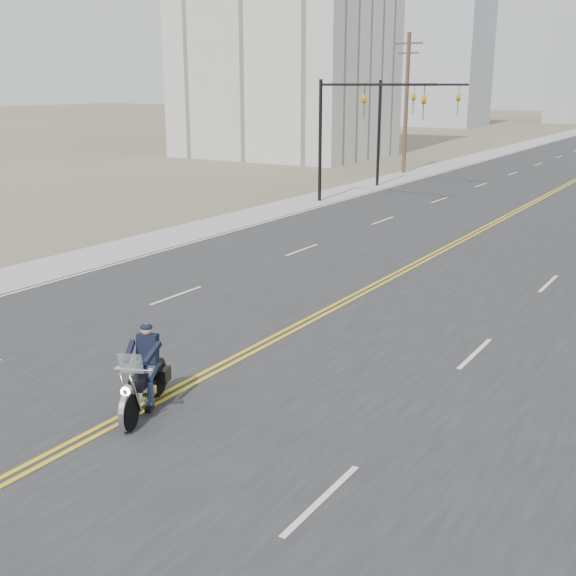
{
  "coord_description": "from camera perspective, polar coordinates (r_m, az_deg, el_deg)",
  "views": [
    {
      "loc": [
        10.15,
        -5.28,
        6.68
      ],
      "look_at": [
        0.59,
        9.98,
        1.6
      ],
      "focal_mm": 45.0,
      "sensor_mm": 36.0,
      "label": 1
    }
  ],
  "objects": [
    {
      "name": "sidewalk_left",
      "position": [
        78.62,
        16.24,
        10.27
      ],
      "size": [
        3.0,
        200.0,
        0.01
      ],
      "primitive_type": "cube",
      "color": "#A5A5A0",
      "rests_on": "ground"
    },
    {
      "name": "traffic_mast_left",
      "position": [
        41.94,
        5.05,
        13.31
      ],
      "size": [
        7.1,
        0.26,
        7.0
      ],
      "color": "black",
      "rests_on": "ground"
    },
    {
      "name": "traffic_mast_far",
      "position": [
        49.32,
        9.07,
        13.46
      ],
      "size": [
        6.1,
        0.26,
        7.0
      ],
      "color": "black",
      "rests_on": "ground"
    },
    {
      "name": "utility_pole_left",
      "position": [
        57.91,
        9.34,
        14.36
      ],
      "size": [
        2.2,
        0.3,
        10.5
      ],
      "color": "brown",
      "rests_on": "ground"
    },
    {
      "name": "haze_bldg_a",
      "position": [
        128.55,
        12.05,
        17.35
      ],
      "size": [
        14.0,
        12.0,
        22.0
      ],
      "primitive_type": "cube",
      "color": "#B7BCC6",
      "rests_on": "ground"
    },
    {
      "name": "haze_bldg_f",
      "position": [
        148.06,
        8.44,
        16.1
      ],
      "size": [
        12.0,
        12.0,
        16.0
      ],
      "primitive_type": "cube",
      "color": "#ADB2B7",
      "rests_on": "ground"
    },
    {
      "name": "motorcyclist",
      "position": [
        15.44,
        -11.39,
        -6.43
      ],
      "size": [
        1.86,
        2.6,
        1.86
      ],
      "primitive_type": null,
      "rotation": [
        0.0,
        0.0,
        3.53
      ],
      "color": "black",
      "rests_on": "ground"
    }
  ]
}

